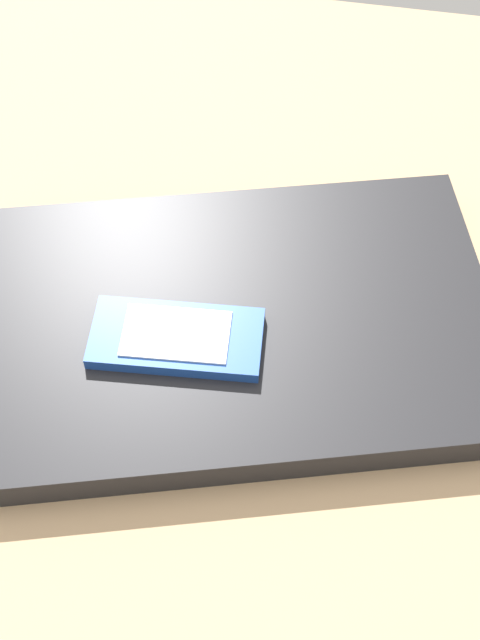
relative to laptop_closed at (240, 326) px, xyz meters
The scene contains 3 objects.
desk_surface 8.44cm from the laptop_closed, behind, with size 120.00×80.00×3.00cm, color tan.
laptop_closed is the anchor object (origin of this frame).
cell_phone_on_laptop 4.95cm from the laptop_closed, 37.49° to the left, with size 11.54×6.18×1.06cm.
Camera 1 is at (2.15, 31.99, 50.57)cm, focal length 46.52 mm.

